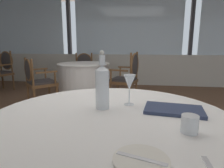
# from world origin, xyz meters

# --- Properties ---
(ground_plane) EXTENTS (13.84, 13.84, 0.00)m
(ground_plane) POSITION_xyz_m (0.00, 0.00, 0.00)
(ground_plane) COLOR brown
(window_wall_far) EXTENTS (10.65, 0.14, 2.74)m
(window_wall_far) POSITION_xyz_m (-0.00, 3.44, 1.10)
(window_wall_far) COLOR beige
(window_wall_far) RESTS_ON ground_plane
(side_plate) EXTENTS (0.20, 0.20, 0.01)m
(side_plate) POSITION_xyz_m (0.37, -1.42, 0.75)
(side_plate) COLOR silver
(side_plate) RESTS_ON foreground_table
(butter_knife) EXTENTS (0.17, 0.07, 0.00)m
(butter_knife) POSITION_xyz_m (0.37, -1.42, 0.76)
(butter_knife) COLOR silver
(butter_knife) RESTS_ON foreground_table
(water_bottle) EXTENTS (0.08, 0.08, 0.35)m
(water_bottle) POSITION_xyz_m (0.14, -0.89, 0.89)
(water_bottle) COLOR white
(water_bottle) RESTS_ON foreground_table
(wine_glass) EXTENTS (0.08, 0.08, 0.20)m
(wine_glass) POSITION_xyz_m (0.30, -0.80, 0.89)
(wine_glass) COLOR white
(wine_glass) RESTS_ON foreground_table
(water_tumbler) EXTENTS (0.08, 0.08, 0.08)m
(water_tumbler) POSITION_xyz_m (0.59, -1.17, 0.79)
(water_tumbler) COLOR white
(water_tumbler) RESTS_ON foreground_table
(menu_book) EXTENTS (0.36, 0.25, 0.02)m
(menu_book) POSITION_xyz_m (0.57, -0.89, 0.76)
(menu_book) COLOR #2D3856
(menu_book) RESTS_ON foreground_table
(background_table_0) EXTENTS (1.08, 1.08, 0.75)m
(background_table_0) POSITION_xyz_m (-0.79, 1.83, 0.37)
(background_table_0) COLOR white
(background_table_0) RESTS_ON ground_plane
(dining_chair_0_0) EXTENTS (0.56, 0.61, 0.99)m
(dining_chair_0_0) POSITION_xyz_m (0.15, 1.59, 0.57)
(dining_chair_0_0) COLOR brown
(dining_chair_0_0) RESTS_ON ground_plane
(dining_chair_0_1) EXTENTS (0.62, 0.57, 0.91)m
(dining_chair_0_1) POSITION_xyz_m (-1.06, 2.75, 0.54)
(dining_chair_0_1) COLOR brown
(dining_chair_0_1) RESTS_ON ground_plane
(dining_chair_0_2) EXTENTS (0.66, 0.66, 0.90)m
(dining_chair_0_2) POSITION_xyz_m (-1.46, 1.14, 0.53)
(dining_chair_0_2) COLOR brown
(dining_chair_0_2) RESTS_ON ground_plane
(dining_chair_1_2) EXTENTS (0.62, 0.58, 0.98)m
(dining_chair_1_2) POSITION_xyz_m (-2.98, 2.24, 0.56)
(dining_chair_1_2) COLOR brown
(dining_chair_1_2) RESTS_ON ground_plane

